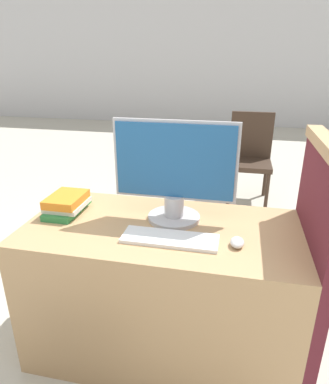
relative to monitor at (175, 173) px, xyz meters
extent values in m
cube|color=silver|center=(-0.04, 6.40, 0.44)|extent=(12.00, 0.06, 2.80)
cube|color=tan|center=(-0.04, -0.09, -0.60)|extent=(1.29, 0.65, 0.72)
cube|color=#5B1E28|center=(0.63, -0.08, -0.40)|extent=(0.05, 0.67, 1.11)
cylinder|color=#B7B7BC|center=(0.00, 0.00, -0.23)|extent=(0.25, 0.25, 0.02)
cylinder|color=#B7B7BC|center=(0.00, 0.00, -0.17)|extent=(0.09, 0.09, 0.10)
cube|color=#B7B7BC|center=(0.00, 0.00, 0.06)|extent=(0.58, 0.01, 0.37)
cube|color=#1E5693|center=(0.00, 0.00, 0.06)|extent=(0.55, 0.02, 0.35)
cube|color=white|center=(0.02, -0.21, -0.23)|extent=(0.42, 0.14, 0.02)
ellipsoid|color=silver|center=(0.31, -0.20, -0.22)|extent=(0.06, 0.08, 0.04)
cube|color=#2D7F42|center=(-0.55, -0.03, -0.22)|extent=(0.14, 0.28, 0.03)
cube|color=silver|center=(-0.54, -0.04, -0.20)|extent=(0.17, 0.21, 0.02)
cube|color=orange|center=(-0.54, -0.04, -0.16)|extent=(0.16, 0.22, 0.04)
cylinder|color=#38281E|center=(0.23, 1.86, -0.77)|extent=(0.04, 0.04, 0.38)
cylinder|color=#38281E|center=(0.61, 1.86, -0.77)|extent=(0.04, 0.04, 0.38)
cylinder|color=#38281E|center=(0.23, 2.24, -0.77)|extent=(0.04, 0.04, 0.38)
cylinder|color=#38281E|center=(0.61, 2.24, -0.77)|extent=(0.04, 0.04, 0.38)
cube|color=#38281E|center=(0.42, 2.05, -0.55)|extent=(0.44, 0.44, 0.05)
cube|color=#38281E|center=(0.42, 2.25, -0.28)|extent=(0.44, 0.04, 0.49)
camera|label=1|loc=(0.27, -1.48, 0.51)|focal=32.00mm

